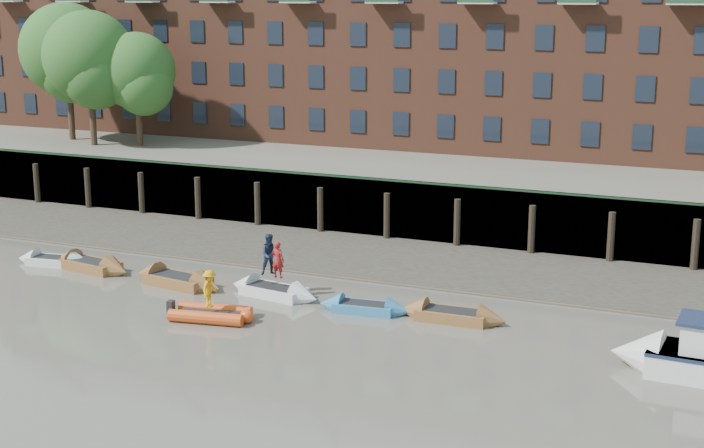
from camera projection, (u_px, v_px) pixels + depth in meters
The scene contains 17 objects.
ground at pixel (212, 389), 33.49m from camera, with size 220.00×220.00×0.00m, color #615B52.
foreshore at pixel (397, 260), 49.59m from camera, with size 110.00×8.00×0.50m, color #3D382F.
mud_band at pixel (371, 278), 46.55m from camera, with size 110.00×1.60×0.10m, color #4C4336.
river_wall at pixel (425, 212), 53.15m from camera, with size 110.00×1.23×3.30m.
bank_terrace at pixel (492, 171), 65.33m from camera, with size 110.00×28.00×3.20m, color #5E594D.
tree_cluster at pixel (90, 57), 65.68m from camera, with size 11.76×7.74×9.40m.
rowboat_0 at pixel (55, 261), 48.67m from camera, with size 4.21×1.74×1.19m.
rowboat_1 at pixel (91, 265), 47.78m from camera, with size 4.91×2.13×1.38m.
rowboat_2 at pixel (178, 280), 45.22m from camera, with size 5.12×2.21×1.44m.
rowboat_3 at pixel (274, 291), 43.64m from camera, with size 4.76×2.03×1.34m.
rowboat_4 at pixel (364, 308), 41.48m from camera, with size 4.10×1.58×1.16m.
rowboat_5 at pixel (452, 315), 40.39m from camera, with size 4.60×1.44×1.33m.
rib_tender at pixel (214, 314), 40.48m from camera, with size 3.57×2.13×0.60m.
motor_launch at pixel (694, 357), 34.46m from camera, with size 6.78×2.49×2.76m.
person_rower_a at pixel (278, 260), 43.20m from camera, with size 0.60×0.39×1.64m, color maroon.
person_rower_b at pixel (270, 254), 43.63m from camera, with size 0.91×0.71×1.87m, color #19233F.
person_rib_crew at pixel (210, 289), 40.22m from camera, with size 1.02×0.59×1.58m, color orange.
Camera 1 is at (16.71, -26.88, 13.21)m, focal length 50.00 mm.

